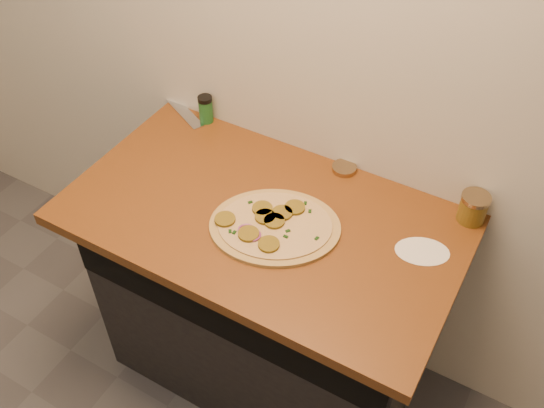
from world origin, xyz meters
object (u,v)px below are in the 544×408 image
Objects in this scene: salsa_jar at (473,208)px; spice_shaker at (206,109)px; chefs_knife at (174,101)px; pizza at (274,225)px.

spice_shaker reaches higher than salsa_jar.
spice_shaker is (-0.96, 0.02, 0.00)m from salsa_jar.
chefs_knife is 1.13m from salsa_jar.
salsa_jar is 0.92× the size of spice_shaker.
pizza reaches higher than chefs_knife.
salsa_jar reaches higher than chefs_knife.
pizza is at bearing -30.46° from chefs_knife.
pizza is at bearing -146.66° from salsa_jar.
spice_shaker is (0.17, -0.04, 0.05)m from chefs_knife.
salsa_jar is (1.13, -0.05, 0.04)m from chefs_knife.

